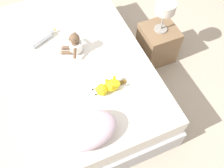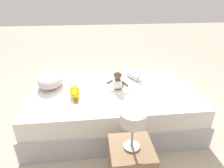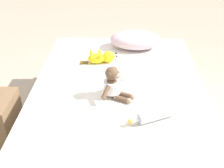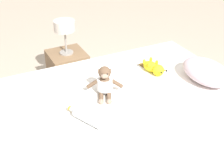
# 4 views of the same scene
# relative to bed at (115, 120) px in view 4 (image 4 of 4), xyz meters

# --- Properties ---
(ground_plane) EXTENTS (16.00, 16.00, 0.00)m
(ground_plane) POSITION_rel_bed_xyz_m (0.00, 0.00, -0.25)
(ground_plane) COLOR #B7A893
(bed) EXTENTS (1.33, 2.08, 0.50)m
(bed) POSITION_rel_bed_xyz_m (0.00, 0.00, 0.00)
(bed) COLOR #B2B2B7
(bed) RESTS_ON ground_plane
(pillow) EXTENTS (0.48, 0.32, 0.16)m
(pillow) POSITION_rel_bed_xyz_m (0.15, 0.78, 0.34)
(pillow) COLOR silver
(pillow) RESTS_ON bed
(plush_monkey) EXTENTS (0.25, 0.27, 0.24)m
(plush_monkey) POSITION_rel_bed_xyz_m (-0.04, -0.07, 0.35)
(plush_monkey) COLOR brown
(plush_monkey) RESTS_ON bed
(plush_yellow_creature) EXTENTS (0.33, 0.13, 0.10)m
(plush_yellow_creature) POSITION_rel_bed_xyz_m (-0.16, 0.46, 0.30)
(plush_yellow_creature) COLOR yellow
(plush_yellow_creature) RESTS_ON bed
(glass_bottle) EXTENTS (0.30, 0.17, 0.07)m
(glass_bottle) POSITION_rel_bed_xyz_m (0.23, -0.33, 0.29)
(glass_bottle) COLOR silver
(glass_bottle) RESTS_ON bed
(nightstand) EXTENTS (0.37, 0.37, 0.44)m
(nightstand) POSITION_rel_bed_xyz_m (-0.98, -0.06, -0.03)
(nightstand) COLOR #846647
(nightstand) RESTS_ON ground_plane
(bedside_lamp) EXTENTS (0.21, 0.21, 0.35)m
(bedside_lamp) POSITION_rel_bed_xyz_m (-0.98, -0.06, 0.47)
(bedside_lamp) COLOR gray
(bedside_lamp) RESTS_ON nightstand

